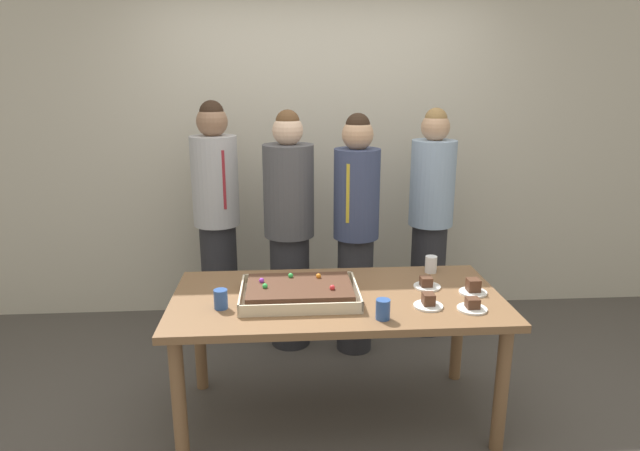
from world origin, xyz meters
name	(u,v)px	position (x,y,z in m)	size (l,w,h in m)	color
ground_plane	(336,415)	(0.00, 0.00, 0.00)	(12.00, 12.00, 0.00)	#4C4742
interior_back_panel	(317,125)	(0.00, 1.60, 1.50)	(8.00, 0.12, 3.00)	beige
party_table	(337,311)	(0.00, 0.00, 0.65)	(1.76, 0.86, 0.73)	brown
sheet_cake	(299,292)	(-0.20, -0.02, 0.77)	(0.62, 0.44, 0.10)	beige
plated_slice_near_left	(473,288)	(0.74, -0.01, 0.76)	(0.15, 0.15, 0.08)	white
plated_slice_near_right	(472,306)	(0.66, -0.23, 0.75)	(0.15, 0.15, 0.06)	white
plated_slice_far_left	(428,302)	(0.45, -0.17, 0.75)	(0.15, 0.15, 0.07)	white
plated_slice_far_right	(427,284)	(0.51, 0.08, 0.75)	(0.15, 0.15, 0.06)	white
drink_cup_nearest	(221,299)	(-0.60, -0.12, 0.78)	(0.07, 0.07, 0.10)	#2D5199
drink_cup_middle	(383,309)	(0.19, -0.30, 0.78)	(0.07, 0.07, 0.10)	#2D5199
drink_cup_far_end	(431,264)	(0.60, 0.32, 0.78)	(0.07, 0.07, 0.10)	white
person_serving_front	(289,228)	(-0.24, 0.90, 0.86)	(0.34, 0.34, 1.66)	#28282D
person_green_shirt_behind	(217,216)	(-0.75, 1.11, 0.90)	(0.33, 0.33, 1.71)	#28282D
person_striped_tie_right	(430,220)	(0.78, 1.02, 0.87)	(0.31, 0.31, 1.66)	#28282D
person_far_right_suit	(356,231)	(0.21, 0.79, 0.87)	(0.30, 0.30, 1.64)	#28282D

